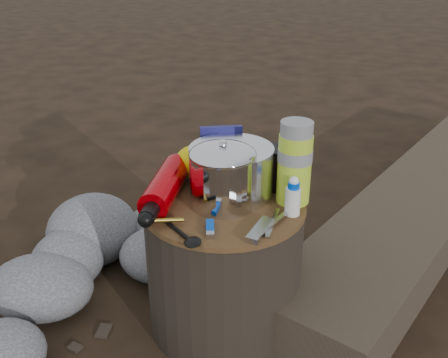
% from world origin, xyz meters
% --- Properties ---
extents(ground, '(60.00, 60.00, 0.00)m').
position_xyz_m(ground, '(0.00, 0.00, 0.00)').
color(ground, black).
rests_on(ground, ground).
extents(stump, '(0.44, 0.44, 0.41)m').
position_xyz_m(stump, '(0.00, 0.00, 0.20)').
color(stump, black).
rests_on(stump, ground).
extents(rock_ring, '(0.50, 1.09, 0.22)m').
position_xyz_m(rock_ring, '(-0.39, -0.12, 0.11)').
color(rock_ring, '#5C5C62').
rests_on(rock_ring, ground).
extents(log_main, '(1.27, 2.08, 0.18)m').
position_xyz_m(log_main, '(0.70, 0.78, 0.09)').
color(log_main, '#3A2F24').
rests_on(log_main, ground).
extents(log_small, '(0.69, 1.04, 0.09)m').
position_xyz_m(log_small, '(0.65, 0.93, 0.04)').
color(log_small, '#3A2F24').
rests_on(log_small, ground).
extents(foil_windscreen, '(0.23, 0.23, 0.14)m').
position_xyz_m(foil_windscreen, '(0.01, 0.05, 0.48)').
color(foil_windscreen, silver).
rests_on(foil_windscreen, stump).
extents(camping_pot, '(0.17, 0.17, 0.17)m').
position_xyz_m(camping_pot, '(-0.00, -0.01, 0.49)').
color(camping_pot, silver).
rests_on(camping_pot, stump).
extents(fuel_bottle, '(0.09, 0.34, 0.08)m').
position_xyz_m(fuel_bottle, '(-0.16, -0.01, 0.45)').
color(fuel_bottle, '#A50006').
rests_on(fuel_bottle, stump).
extents(thermos, '(0.09, 0.09, 0.23)m').
position_xyz_m(thermos, '(0.18, 0.05, 0.52)').
color(thermos, '#AED22B').
rests_on(thermos, stump).
extents(travel_mug, '(0.08, 0.08, 0.12)m').
position_xyz_m(travel_mug, '(0.12, 0.12, 0.47)').
color(travel_mug, black).
rests_on(travel_mug, stump).
extents(stuff_sack, '(0.15, 0.12, 0.10)m').
position_xyz_m(stuff_sack, '(-0.10, 0.14, 0.46)').
color(stuff_sack, yellow).
rests_on(stuff_sack, stump).
extents(food_pouch, '(0.13, 0.06, 0.16)m').
position_xyz_m(food_pouch, '(-0.04, 0.16, 0.49)').
color(food_pouch, navy).
rests_on(food_pouch, stump).
extents(lighter, '(0.04, 0.08, 0.01)m').
position_xyz_m(lighter, '(-0.01, -0.14, 0.41)').
color(lighter, '#0442C4').
rests_on(lighter, stump).
extents(multitool, '(0.06, 0.12, 0.02)m').
position_xyz_m(multitool, '(0.12, -0.13, 0.42)').
color(multitool, '#B3B3B8').
rests_on(multitool, stump).
extents(pot_grabber, '(0.07, 0.15, 0.01)m').
position_xyz_m(pot_grabber, '(0.14, -0.09, 0.41)').
color(pot_grabber, '#B3B3B8').
rests_on(pot_grabber, stump).
extents(spork, '(0.14, 0.13, 0.01)m').
position_xyz_m(spork, '(-0.09, -0.17, 0.41)').
color(spork, black).
rests_on(spork, stump).
extents(squeeze_bottle, '(0.04, 0.04, 0.10)m').
position_xyz_m(squeeze_bottle, '(0.19, -0.03, 0.46)').
color(squeeze_bottle, white).
rests_on(squeeze_bottle, stump).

